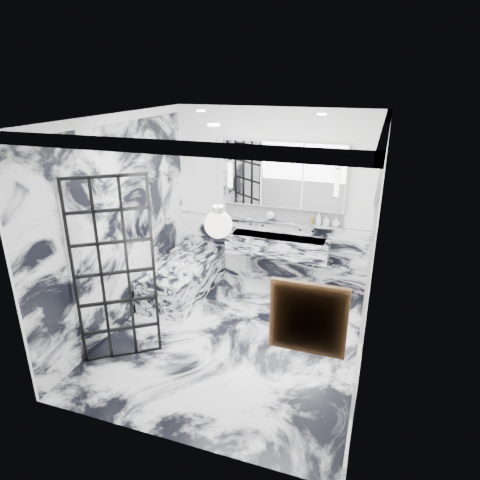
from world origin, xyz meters
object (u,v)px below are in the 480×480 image
at_px(trough_sink, 278,245).
at_px(mirror_cabinet, 283,175).
at_px(bathtub, 184,277).
at_px(crittall_door, 115,273).

relative_size(trough_sink, mirror_cabinet, 0.84).
xyz_separation_m(trough_sink, bathtub, (-1.33, -0.66, -0.45)).
bearing_deg(bathtub, crittall_door, -90.09).
bearing_deg(bathtub, mirror_cabinet, 32.06).
height_order(trough_sink, bathtub, trough_sink).
distance_m(crittall_door, trough_sink, 2.73).
distance_m(mirror_cabinet, bathtub, 2.20).
height_order(mirror_cabinet, bathtub, mirror_cabinet).
distance_m(crittall_door, mirror_cabinet, 2.94).
bearing_deg(mirror_cabinet, bathtub, -147.94).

